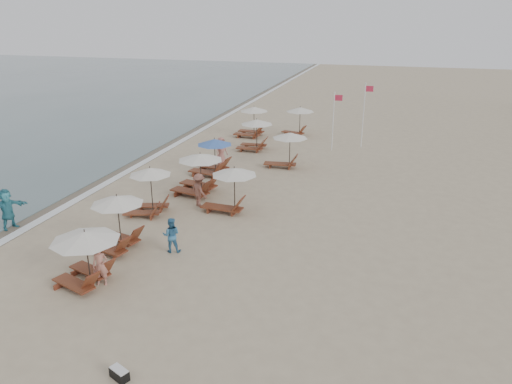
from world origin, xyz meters
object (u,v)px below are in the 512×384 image
(lounger_station_3, at_px, (196,174))
(beachgoer_mid_a, at_px, (171,235))
(duffel_bag, at_px, (119,374))
(lounger_station_4, at_px, (211,158))
(beachgoer_mid_b, at_px, (199,190))
(lounger_station_1, at_px, (115,223))
(lounger_station_6, at_px, (251,123))
(lounger_station_5, at_px, (254,134))
(lounger_station_2, at_px, (148,191))
(waterline_walker, at_px, (7,209))
(beachgoer_far_b, at_px, (221,151))
(beachgoer_near, at_px, (100,266))
(lounger_station_0, at_px, (83,254))
(inland_station_0, at_px, (229,186))
(flag_pole_near, at_px, (334,118))
(inland_station_2, at_px, (297,117))
(inland_station_1, at_px, (286,147))

(lounger_station_3, xyz_separation_m, beachgoer_mid_a, (1.76, -6.73, -0.34))
(duffel_bag, bearing_deg, lounger_station_4, 103.60)
(lounger_station_4, xyz_separation_m, beachgoer_mid_b, (1.39, -5.10, -0.15))
(lounger_station_1, xyz_separation_m, lounger_station_6, (-0.47, 20.42, -0.07))
(lounger_station_5, bearing_deg, lounger_station_2, -96.55)
(lounger_station_6, xyz_separation_m, waterline_walker, (-5.32, -20.00, -0.15))
(beachgoer_far_b, distance_m, waterline_walker, 13.52)
(beachgoer_far_b, bearing_deg, lounger_station_3, -141.90)
(lounger_station_2, xyz_separation_m, beachgoer_far_b, (0.45, 8.89, -0.31))
(lounger_station_6, distance_m, beachgoer_mid_a, 20.19)
(beachgoer_near, height_order, duffel_bag, beachgoer_near)
(lounger_station_2, bearing_deg, beachgoer_near, -76.54)
(lounger_station_0, relative_size, lounger_station_1, 1.03)
(beachgoer_near, bearing_deg, inland_station_0, 56.26)
(lounger_station_0, relative_size, beachgoer_mid_a, 1.73)
(lounger_station_4, relative_size, flag_pole_near, 0.64)
(lounger_station_1, xyz_separation_m, beachgoer_mid_b, (1.44, 5.44, -0.32))
(inland_station_2, bearing_deg, waterline_walker, -112.13)
(lounger_station_3, xyz_separation_m, inland_station_0, (2.57, -2.01, 0.24))
(lounger_station_0, distance_m, lounger_station_6, 23.21)
(lounger_station_3, bearing_deg, inland_station_1, 59.66)
(inland_station_2, bearing_deg, flag_pole_near, -48.60)
(lounger_station_1, height_order, lounger_station_3, lounger_station_1)
(inland_station_1, height_order, beachgoer_mid_b, inland_station_1)
(lounger_station_1, bearing_deg, inland_station_0, 58.69)
(duffel_bag, relative_size, flag_pole_near, 0.15)
(beachgoer_mid_b, bearing_deg, beachgoer_near, 122.92)
(lounger_station_1, bearing_deg, beachgoer_mid_b, 75.16)
(lounger_station_4, xyz_separation_m, inland_station_1, (4.01, 2.62, 0.33))
(duffel_bag, bearing_deg, waterline_walker, 144.29)
(lounger_station_3, distance_m, waterline_walker, 9.25)
(lounger_station_2, height_order, lounger_station_6, lounger_station_6)
(waterline_walker, bearing_deg, duffel_bag, -106.18)
(lounger_station_3, distance_m, beachgoer_mid_b, 1.94)
(lounger_station_6, distance_m, flag_pole_near, 7.31)
(lounger_station_3, xyz_separation_m, lounger_station_6, (-1.03, 13.26, 0.01))
(lounger_station_1, bearing_deg, duffel_bag, -58.02)
(lounger_station_2, distance_m, waterline_walker, 6.26)
(beachgoer_mid_a, bearing_deg, lounger_station_2, -66.68)
(inland_station_0, relative_size, waterline_walker, 1.46)
(lounger_station_5, distance_m, inland_station_1, 4.63)
(lounger_station_5, distance_m, beachgoer_mid_b, 11.15)
(waterline_walker, distance_m, duffel_bag, 12.38)
(lounger_station_0, bearing_deg, beachgoer_mid_b, 83.12)
(inland_station_0, xyz_separation_m, beachgoer_mid_b, (-1.68, 0.30, -0.47))
(lounger_station_5, distance_m, waterline_walker, 17.51)
(waterline_walker, bearing_deg, lounger_station_2, -37.94)
(lounger_station_0, distance_m, lounger_station_4, 13.31)
(lounger_station_3, height_order, flag_pole_near, flag_pole_near)
(lounger_station_2, xyz_separation_m, flag_pole_near, (6.86, 14.30, 1.11))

